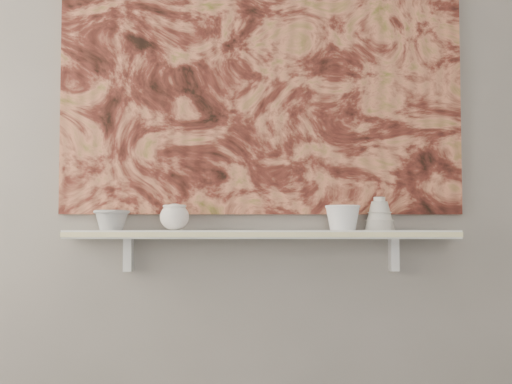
{
  "coord_description": "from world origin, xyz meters",
  "views": [
    {
      "loc": [
        -0.07,
        -1.06,
        0.92
      ],
      "look_at": [
        -0.02,
        1.49,
        1.07
      ],
      "focal_mm": 50.0,
      "sensor_mm": 36.0,
      "label": 1
    }
  ],
  "objects_px": {
    "shelf": "(262,235)",
    "painting": "(261,68)",
    "bowl_grey": "(112,220)",
    "bowl_white": "(343,218)",
    "cup_cream": "(174,217)",
    "bell_vessel": "(380,214)"
  },
  "relations": [
    {
      "from": "painting",
      "to": "cup_cream",
      "type": "height_order",
      "value": "painting"
    },
    {
      "from": "painting",
      "to": "bowl_white",
      "type": "height_order",
      "value": "painting"
    },
    {
      "from": "painting",
      "to": "bowl_grey",
      "type": "xyz_separation_m",
      "value": [
        -0.54,
        -0.08,
        -0.57
      ]
    },
    {
      "from": "shelf",
      "to": "painting",
      "type": "height_order",
      "value": "painting"
    },
    {
      "from": "bowl_grey",
      "to": "painting",
      "type": "bearing_deg",
      "value": 8.46
    },
    {
      "from": "painting",
      "to": "bowl_grey",
      "type": "bearing_deg",
      "value": -171.54
    },
    {
      "from": "bowl_grey",
      "to": "bowl_white",
      "type": "distance_m",
      "value": 0.83
    },
    {
      "from": "cup_cream",
      "to": "bowl_grey",
      "type": "bearing_deg",
      "value": 180.0
    },
    {
      "from": "shelf",
      "to": "painting",
      "type": "bearing_deg",
      "value": 90.0
    },
    {
      "from": "bowl_grey",
      "to": "cup_cream",
      "type": "xyz_separation_m",
      "value": [
        0.23,
        0.0,
        0.01
      ]
    },
    {
      "from": "shelf",
      "to": "painting",
      "type": "relative_size",
      "value": 0.93
    },
    {
      "from": "cup_cream",
      "to": "bowl_white",
      "type": "relative_size",
      "value": 0.82
    },
    {
      "from": "painting",
      "to": "bell_vessel",
      "type": "relative_size",
      "value": 12.33
    },
    {
      "from": "cup_cream",
      "to": "bell_vessel",
      "type": "bearing_deg",
      "value": 0.0
    },
    {
      "from": "shelf",
      "to": "bell_vessel",
      "type": "height_order",
      "value": "bell_vessel"
    },
    {
      "from": "cup_cream",
      "to": "shelf",
      "type": "bearing_deg",
      "value": 0.0
    },
    {
      "from": "bowl_grey",
      "to": "bell_vessel",
      "type": "distance_m",
      "value": 0.97
    },
    {
      "from": "bowl_grey",
      "to": "bowl_white",
      "type": "xyz_separation_m",
      "value": [
        0.83,
        0.0,
        0.01
      ]
    },
    {
      "from": "painting",
      "to": "cup_cream",
      "type": "xyz_separation_m",
      "value": [
        -0.32,
        -0.08,
        -0.56
      ]
    },
    {
      "from": "painting",
      "to": "bowl_white",
      "type": "relative_size",
      "value": 11.76
    },
    {
      "from": "bowl_grey",
      "to": "bell_vessel",
      "type": "xyz_separation_m",
      "value": [
        0.97,
        0.0,
        0.02
      ]
    },
    {
      "from": "shelf",
      "to": "bowl_white",
      "type": "distance_m",
      "value": 0.3
    }
  ]
}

